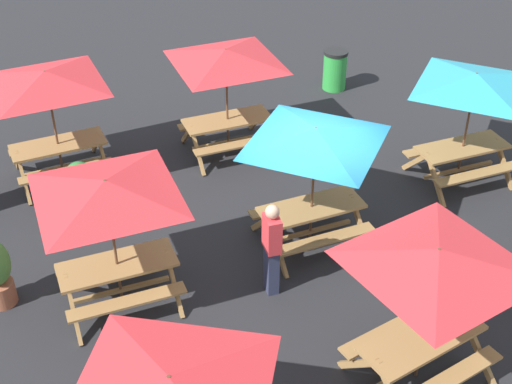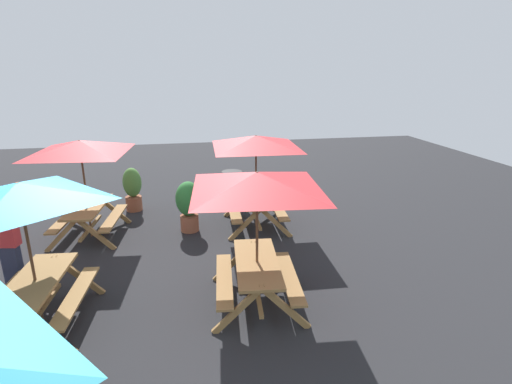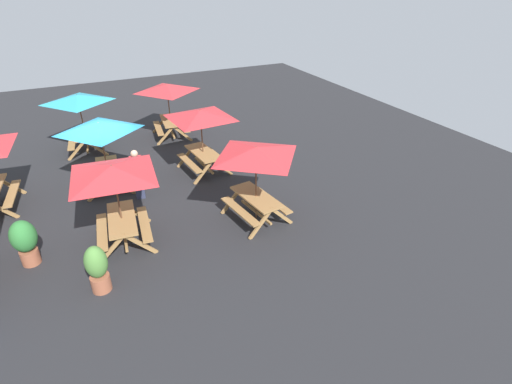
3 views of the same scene
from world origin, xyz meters
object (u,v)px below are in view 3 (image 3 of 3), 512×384
(picnic_table_7, at_px, (78,103))
(person_standing, at_px, (137,173))
(picnic_table_1, at_px, (201,119))
(picnic_table_4, at_px, (100,132))
(potted_plant_0, at_px, (97,268))
(picnic_table_2, at_px, (256,158))
(picnic_table_6, at_px, (113,177))
(potted_plant_1, at_px, (25,240))
(picnic_table_3, at_px, (167,92))

(picnic_table_7, bearing_deg, person_standing, 19.41)
(picnic_table_1, distance_m, picnic_table_4, 3.29)
(picnic_table_4, distance_m, potted_plant_0, 5.34)
(picnic_table_1, height_order, picnic_table_4, same)
(picnic_table_1, height_order, picnic_table_2, same)
(person_standing, bearing_deg, picnic_table_1, -148.45)
(picnic_table_6, xyz_separation_m, picnic_table_7, (-7.03, -0.28, 0.00))
(picnic_table_4, xyz_separation_m, picnic_table_7, (-3.62, -0.36, 0.00))
(potted_plant_1, bearing_deg, picnic_table_1, 118.70)
(picnic_table_1, xyz_separation_m, picnic_table_3, (-3.87, -0.16, 0.00))
(picnic_table_2, relative_size, picnic_table_6, 0.83)
(potted_plant_1, bearing_deg, picnic_table_3, 141.64)
(picnic_table_3, relative_size, potted_plant_0, 1.91)
(picnic_table_7, xyz_separation_m, person_standing, (4.81, 1.15, -1.10))
(potted_plant_0, bearing_deg, potted_plant_1, -140.01)
(picnic_table_2, distance_m, potted_plant_0, 4.87)
(potted_plant_1, height_order, person_standing, person_standing)
(picnic_table_3, xyz_separation_m, picnic_table_6, (7.06, -3.21, 0.00))
(picnic_table_1, distance_m, picnic_table_7, 5.29)
(picnic_table_6, bearing_deg, potted_plant_1, -86.52)
(picnic_table_2, relative_size, potted_plant_0, 1.91)
(picnic_table_4, bearing_deg, picnic_table_1, 90.81)
(picnic_table_4, relative_size, person_standing, 1.40)
(picnic_table_3, distance_m, potted_plant_0, 9.72)
(picnic_table_2, height_order, person_standing, picnic_table_2)
(potted_plant_0, height_order, potted_plant_1, potted_plant_1)
(picnic_table_3, xyz_separation_m, potted_plant_0, (8.74, -4.03, -1.35))
(picnic_table_1, xyz_separation_m, picnic_table_2, (3.70, 0.34, 0.00))
(picnic_table_7, distance_m, person_standing, 5.07)
(picnic_table_4, xyz_separation_m, person_standing, (1.19, 0.78, -1.10))
(picnic_table_7, distance_m, potted_plant_0, 8.83)
(picnic_table_4, height_order, picnic_table_6, same)
(picnic_table_4, relative_size, potted_plant_0, 1.91)
(picnic_table_1, relative_size, potted_plant_1, 2.26)
(potted_plant_1, relative_size, person_standing, 0.75)
(picnic_table_3, bearing_deg, picnic_table_4, -34.25)
(potted_plant_1, bearing_deg, picnic_table_2, 84.37)
(picnic_table_7, height_order, potted_plant_0, picnic_table_7)
(potted_plant_0, distance_m, potted_plant_1, 2.31)
(person_standing, bearing_deg, picnic_table_6, 79.00)
(potted_plant_0, height_order, person_standing, person_standing)
(picnic_table_2, relative_size, picnic_table_3, 1.00)
(picnic_table_6, bearing_deg, picnic_table_4, -175.58)
(picnic_table_3, relative_size, person_standing, 1.40)
(picnic_table_2, height_order, picnic_table_4, same)
(picnic_table_2, bearing_deg, potted_plant_0, -83.44)
(picnic_table_4, bearing_deg, picnic_table_6, 3.25)
(picnic_table_3, height_order, potted_plant_1, picnic_table_3)
(picnic_table_2, distance_m, potted_plant_1, 6.18)
(picnic_table_1, height_order, potted_plant_1, picnic_table_1)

